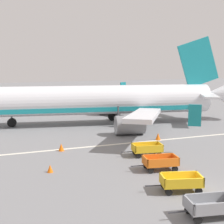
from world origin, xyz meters
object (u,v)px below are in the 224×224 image
baggage_cart_fourth_in_row (160,162)px  traffic_cone_near_plane (50,168)px  baggage_cart_second_in_row (210,206)px  baggage_cart_far_end (147,149)px  traffic_cone_mid_apron (158,136)px  traffic_cone_by_carts (61,147)px  baggage_cart_third_in_row (181,182)px  airplane (104,101)px

baggage_cart_fourth_in_row → traffic_cone_near_plane: (-7.84, 2.36, -0.32)m
baggage_cart_second_in_row → baggage_cart_far_end: 11.18m
traffic_cone_near_plane → traffic_cone_mid_apron: size_ratio=0.79×
baggage_cart_second_in_row → traffic_cone_near_plane: 11.86m
traffic_cone_near_plane → traffic_cone_mid_apron: (12.10, 5.96, 0.08)m
baggage_cart_fourth_in_row → baggage_cart_far_end: size_ratio=1.00×
baggage_cart_fourth_in_row → traffic_cone_near_plane: 8.19m
baggage_cart_far_end → traffic_cone_by_carts: baggage_cart_far_end is taller
baggage_cart_third_in_row → traffic_cone_mid_apron: (4.97, 12.29, -0.24)m
baggage_cart_second_in_row → baggage_cart_fourth_in_row: 7.47m
traffic_cone_by_carts → baggage_cart_fourth_in_row: bearing=-52.3°
baggage_cart_second_in_row → traffic_cone_mid_apron: (5.37, 15.71, -0.24)m
baggage_cart_fourth_in_row → traffic_cone_near_plane: baggage_cart_fourth_in_row is taller
airplane → traffic_cone_mid_apron: 10.77m
baggage_cart_second_in_row → baggage_cart_far_end: bearing=80.8°
baggage_cart_fourth_in_row → traffic_cone_by_carts: bearing=127.7°
baggage_cart_third_in_row → traffic_cone_by_carts: (-5.26, 11.67, -0.26)m
baggage_cart_far_end → airplane: bearing=85.9°
baggage_cart_far_end → traffic_cone_near_plane: size_ratio=6.35×
baggage_cart_third_in_row → baggage_cart_fourth_in_row: same height
airplane → baggage_cart_third_in_row: airplane is taller
airplane → baggage_cart_far_end: bearing=-94.1°
airplane → traffic_cone_near_plane: 18.93m
baggage_cart_third_in_row → traffic_cone_mid_apron: 13.26m
baggage_cart_second_in_row → baggage_cart_third_in_row: size_ratio=1.00×
baggage_cart_second_in_row → traffic_cone_near_plane: size_ratio=6.35×
baggage_cart_third_in_row → traffic_cone_mid_apron: size_ratio=5.00×
airplane → baggage_cart_far_end: (-1.07, -14.80, -2.45)m
airplane → traffic_cone_by_carts: (-7.71, -10.74, -2.71)m
baggage_cart_far_end → traffic_cone_near_plane: 8.62m
baggage_cart_fourth_in_row → traffic_cone_by_carts: (-5.96, 7.70, -0.26)m
traffic_cone_by_carts → baggage_cart_second_in_row: bearing=-72.2°
traffic_cone_near_plane → airplane: bearing=59.2°
airplane → baggage_cart_second_in_row: bearing=-96.3°
traffic_cone_by_carts → airplane: bearing=54.3°
airplane → baggage_cart_far_end: 15.04m
baggage_cart_third_in_row → baggage_cart_fourth_in_row: bearing=80.0°
baggage_cart_far_end → traffic_cone_by_carts: bearing=148.6°
airplane → baggage_cart_fourth_in_row: airplane is taller
airplane → traffic_cone_near_plane: (-9.59, -16.08, -2.77)m
baggage_cart_fourth_in_row → traffic_cone_mid_apron: bearing=62.8°
airplane → baggage_cart_second_in_row: 26.11m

